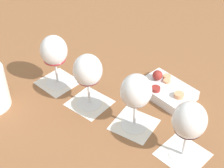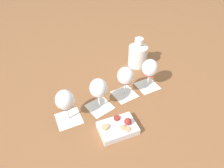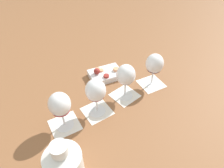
{
  "view_description": "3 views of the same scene",
  "coord_description": "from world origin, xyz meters",
  "px_view_note": "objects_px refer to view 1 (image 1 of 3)",
  "views": [
    {
      "loc": [
        0.05,
        -0.69,
        0.67
      ],
      "look_at": [
        -0.0,
        -0.0,
        0.11
      ],
      "focal_mm": 55.0,
      "sensor_mm": 36.0,
      "label": 1
    },
    {
      "loc": [
        0.64,
        0.28,
        0.7
      ],
      "look_at": [
        -0.0,
        -0.0,
        0.11
      ],
      "focal_mm": 32.0,
      "sensor_mm": 36.0,
      "label": 2
    },
    {
      "loc": [
        -0.56,
        -0.22,
        0.63
      ],
      "look_at": [
        -0.0,
        -0.0,
        0.11
      ],
      "focal_mm": 32.0,
      "sensor_mm": 36.0,
      "label": 3
    }
  ],
  "objects_px": {
    "wine_glass_0": "(54,53)",
    "wine_glass_1": "(88,73)",
    "wine_glass_3": "(189,123)",
    "snack_dish": "(166,90)",
    "wine_glass_2": "(136,94)"
  },
  "relations": [
    {
      "from": "wine_glass_2",
      "to": "snack_dish",
      "type": "xyz_separation_m",
      "value": [
        0.09,
        0.13,
        -0.09
      ]
    },
    {
      "from": "wine_glass_1",
      "to": "snack_dish",
      "type": "bearing_deg",
      "value": 13.85
    },
    {
      "from": "wine_glass_1",
      "to": "wine_glass_3",
      "type": "xyz_separation_m",
      "value": [
        0.25,
        -0.17,
        0.0
      ]
    },
    {
      "from": "wine_glass_1",
      "to": "wine_glass_3",
      "type": "relative_size",
      "value": 1.0
    },
    {
      "from": "wine_glass_1",
      "to": "wine_glass_2",
      "type": "distance_m",
      "value": 0.15
    },
    {
      "from": "wine_glass_0",
      "to": "wine_glass_1",
      "type": "distance_m",
      "value": 0.14
    },
    {
      "from": "wine_glass_3",
      "to": "snack_dish",
      "type": "bearing_deg",
      "value": 97.65
    },
    {
      "from": "wine_glass_0",
      "to": "wine_glass_1",
      "type": "bearing_deg",
      "value": -38.89
    },
    {
      "from": "wine_glass_2",
      "to": "snack_dish",
      "type": "height_order",
      "value": "wine_glass_2"
    },
    {
      "from": "wine_glass_3",
      "to": "snack_dish",
      "type": "distance_m",
      "value": 0.25
    },
    {
      "from": "snack_dish",
      "to": "wine_glass_3",
      "type": "bearing_deg",
      "value": -82.35
    },
    {
      "from": "wine_glass_0",
      "to": "snack_dish",
      "type": "distance_m",
      "value": 0.35
    },
    {
      "from": "wine_glass_3",
      "to": "snack_dish",
      "type": "relative_size",
      "value": 0.86
    },
    {
      "from": "wine_glass_2",
      "to": "snack_dish",
      "type": "bearing_deg",
      "value": 55.52
    },
    {
      "from": "snack_dish",
      "to": "wine_glass_1",
      "type": "bearing_deg",
      "value": -166.15
    }
  ]
}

